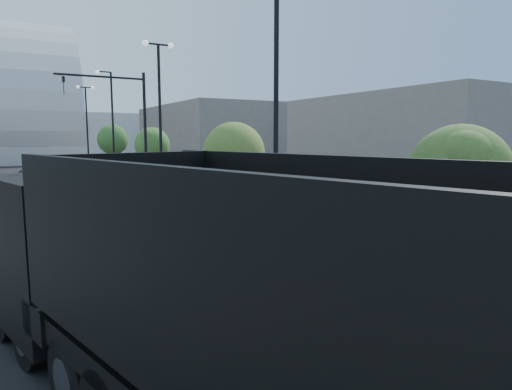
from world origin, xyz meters
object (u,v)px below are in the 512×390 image
pedestrian (321,205)px  dark_car_mid (30,177)px  white_sedan (83,204)px  dump_truck (168,303)px

pedestrian → dark_car_mid: bearing=-84.9°
white_sedan → pedestrian: 11.95m
dark_car_mid → white_sedan: bearing=-93.2°
dump_truck → white_sedan: 17.48m
dump_truck → dark_car_mid: size_ratio=3.22×
white_sedan → pedestrian: (10.11, -6.38, 0.02)m
dump_truck → white_sedan: (1.39, 17.40, -0.84)m
dark_car_mid → pedestrian: (11.47, -27.53, 0.21)m
dark_car_mid → pedestrian: size_ratio=2.69×
dark_car_mid → dump_truck: bearing=-97.0°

